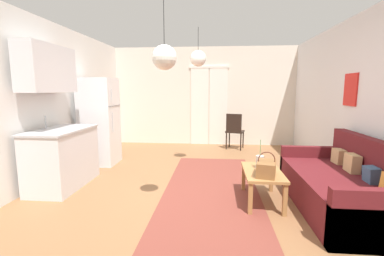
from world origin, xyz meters
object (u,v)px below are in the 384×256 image
(accent_chair, at_px, (235,129))
(pendant_lamp_far, at_px, (198,58))
(bamboo_vase, at_px, (260,162))
(handbag, at_px, (266,168))
(couch, at_px, (345,188))
(refrigerator, at_px, (100,121))
(coffee_table, at_px, (262,175))
(pendant_lamp_near, at_px, (164,57))

(accent_chair, bearing_deg, pendant_lamp_far, 79.13)
(bamboo_vase, relative_size, handbag, 1.05)
(couch, bearing_deg, accent_chair, 109.03)
(refrigerator, height_order, pendant_lamp_far, pendant_lamp_far)
(coffee_table, height_order, refrigerator, refrigerator)
(accent_chair, height_order, pendant_lamp_near, pendant_lamp_near)
(pendant_lamp_far, bearing_deg, bamboo_vase, -56.21)
(coffee_table, relative_size, accent_chair, 0.95)
(accent_chair, xyz_separation_m, pendant_lamp_far, (-0.81, -1.63, 1.55))
(coffee_table, relative_size, pendant_lamp_near, 0.95)
(coffee_table, xyz_separation_m, bamboo_vase, (-0.02, 0.11, 0.15))
(bamboo_vase, bearing_deg, handbag, -84.90)
(coffee_table, distance_m, refrigerator, 3.38)
(handbag, height_order, pendant_lamp_far, pendant_lamp_far)
(bamboo_vase, xyz_separation_m, accent_chair, (-0.13, 3.03, -0.02))
(couch, bearing_deg, pendant_lamp_near, -172.08)
(coffee_table, height_order, pendant_lamp_near, pendant_lamp_near)
(handbag, bearing_deg, pendant_lamp_near, -168.57)
(couch, height_order, coffee_table, couch)
(pendant_lamp_near, bearing_deg, coffee_table, 20.33)
(handbag, bearing_deg, refrigerator, 148.38)
(couch, xyz_separation_m, pendant_lamp_near, (-2.19, -0.30, 1.57))
(coffee_table, bearing_deg, bamboo_vase, 100.98)
(coffee_table, height_order, pendant_lamp_far, pendant_lamp_far)
(bamboo_vase, distance_m, handbag, 0.31)
(couch, distance_m, coffee_table, 1.00)
(refrigerator, relative_size, pendant_lamp_far, 2.46)
(couch, bearing_deg, bamboo_vase, 165.81)
(pendant_lamp_near, distance_m, pendant_lamp_far, 1.99)
(couch, bearing_deg, pendant_lamp_far, 139.57)
(couch, relative_size, pendant_lamp_far, 2.73)
(couch, xyz_separation_m, handbag, (-0.98, -0.06, 0.24))
(couch, bearing_deg, handbag, -176.53)
(refrigerator, bearing_deg, bamboo_vase, -27.20)
(coffee_table, xyz_separation_m, handbag, (0.01, -0.20, 0.16))
(bamboo_vase, distance_m, refrigerator, 3.29)
(handbag, xyz_separation_m, accent_chair, (-0.16, 3.34, -0.02))
(refrigerator, distance_m, pendant_lamp_far, 2.31)
(pendant_lamp_far, bearing_deg, accent_chair, 63.59)
(couch, distance_m, accent_chair, 3.48)
(coffee_table, bearing_deg, pendant_lamp_near, -159.67)
(pendant_lamp_near, bearing_deg, refrigerator, 130.04)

